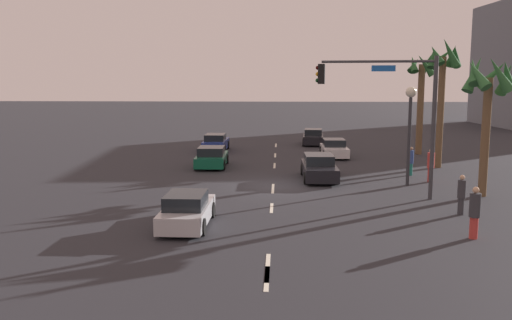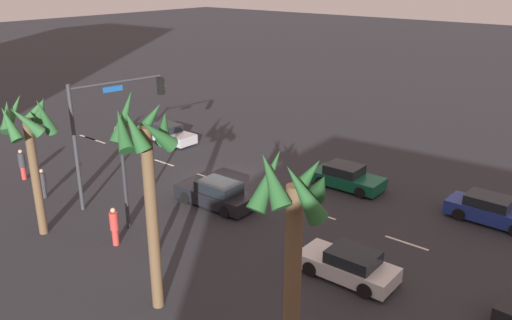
{
  "view_description": "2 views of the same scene",
  "coord_description": "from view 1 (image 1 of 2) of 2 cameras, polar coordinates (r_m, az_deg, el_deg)",
  "views": [
    {
      "loc": [
        29.07,
        0.35,
        5.68
      ],
      "look_at": [
        -0.83,
        -0.96,
        1.25
      ],
      "focal_mm": 38.61,
      "sensor_mm": 36.0,
      "label": 1
    },
    {
      "loc": [
        -20.16,
        21.27,
        12.04
      ],
      "look_at": [
        -1.41,
        -1.46,
        1.33
      ],
      "focal_mm": 37.0,
      "sensor_mm": 36.0,
      "label": 2
    }
  ],
  "objects": [
    {
      "name": "ground_plane",
      "position": [
        29.62,
        1.79,
        -2.64
      ],
      "size": [
        220.0,
        220.0,
        0.0
      ],
      "primitive_type": "plane",
      "color": "#28282D"
    },
    {
      "name": "lane_stripe_0",
      "position": [
        47.41,
        2.07,
        1.53
      ],
      "size": [
        2.55,
        0.14,
        0.01
      ],
      "primitive_type": "cube",
      "color": "silver",
      "rests_on": "ground_plane"
    },
    {
      "name": "lane_stripe_1",
      "position": [
        41.19,
        2.0,
        0.49
      ],
      "size": [
        2.14,
        0.14,
        0.01
      ],
      "primitive_type": "cube",
      "color": "silver",
      "rests_on": "ground_plane"
    },
    {
      "name": "lane_stripe_2",
      "position": [
        36.3,
        1.93,
        -0.58
      ],
      "size": [
        2.21,
        0.14,
        0.01
      ],
      "primitive_type": "cube",
      "color": "silver",
      "rests_on": "ground_plane"
    },
    {
      "name": "lane_stripe_3",
      "position": [
        28.75,
        1.77,
        -2.97
      ],
      "size": [
        2.49,
        0.14,
        0.01
      ],
      "primitive_type": "cube",
      "color": "silver",
      "rests_on": "ground_plane"
    },
    {
      "name": "lane_stripe_4",
      "position": [
        24.47,
        1.63,
        -4.99
      ],
      "size": [
        1.85,
        0.14,
        0.01
      ],
      "primitive_type": "cube",
      "color": "silver",
      "rests_on": "ground_plane"
    },
    {
      "name": "lane_stripe_5",
      "position": [
        17.01,
        1.21,
        -11.06
      ],
      "size": [
        2.59,
        0.14,
        0.01
      ],
      "primitive_type": "cube",
      "color": "silver",
      "rests_on": "ground_plane"
    },
    {
      "name": "lane_stripe_6",
      "position": [
        16.15,
        1.13,
        -12.15
      ],
      "size": [
        2.03,
        0.14,
        0.01
      ],
      "primitive_type": "cube",
      "color": "silver",
      "rests_on": "ground_plane"
    },
    {
      "name": "car_0",
      "position": [
        21.57,
        -7.16,
        -5.22
      ],
      "size": [
        4.29,
        1.81,
        1.34
      ],
      "color": "#B7B7BC",
      "rests_on": "ground_plane"
    },
    {
      "name": "car_1",
      "position": [
        35.81,
        -4.62,
        0.26
      ],
      "size": [
        4.21,
        2.03,
        1.34
      ],
      "color": "#0F5138",
      "rests_on": "ground_plane"
    },
    {
      "name": "car_2",
      "position": [
        40.68,
        8.09,
        1.16
      ],
      "size": [
        4.11,
        1.92,
        1.3
      ],
      "color": "silver",
      "rests_on": "ground_plane"
    },
    {
      "name": "car_3",
      "position": [
        43.7,
        -4.2,
        1.76
      ],
      "size": [
        4.42,
        1.87,
        1.37
      ],
      "color": "navy",
      "rests_on": "ground_plane"
    },
    {
      "name": "car_4",
      "position": [
        31.53,
        6.55,
        -0.82
      ],
      "size": [
        4.62,
        1.99,
        1.41
      ],
      "color": "black",
      "rests_on": "ground_plane"
    },
    {
      "name": "car_5",
      "position": [
        48.13,
        5.94,
        2.34
      ],
      "size": [
        4.05,
        1.97,
        1.35
      ],
      "color": "black",
      "rests_on": "ground_plane"
    },
    {
      "name": "traffic_signal",
      "position": [
        26.77,
        14.14,
        5.8
      ],
      "size": [
        1.03,
        5.57,
        6.73
      ],
      "color": "#38383D",
      "rests_on": "ground_plane"
    },
    {
      "name": "streetlamp",
      "position": [
        30.32,
        15.67,
        4.48
      ],
      "size": [
        0.56,
        0.56,
        5.27
      ],
      "color": "#2D2D33",
      "rests_on": "ground_plane"
    },
    {
      "name": "pedestrian_0",
      "position": [
        24.66,
        20.52,
        -3.3
      ],
      "size": [
        0.47,
        0.47,
        1.71
      ],
      "color": "#333338",
      "rests_on": "ground_plane"
    },
    {
      "name": "pedestrian_1",
      "position": [
        33.8,
        15.75,
        -0.02
      ],
      "size": [
        0.42,
        0.42,
        1.7
      ],
      "color": "#1E7266",
      "rests_on": "ground_plane"
    },
    {
      "name": "pedestrian_2",
      "position": [
        21.17,
        21.71,
        -4.98
      ],
      "size": [
        0.51,
        0.51,
        1.89
      ],
      "color": "#BF3833",
      "rests_on": "ground_plane"
    },
    {
      "name": "pedestrian_3",
      "position": [
        31.92,
        17.66,
        -0.46
      ],
      "size": [
        0.5,
        0.5,
        1.87
      ],
      "color": "#BF3833",
      "rests_on": "ground_plane"
    },
    {
      "name": "palm_tree_0",
      "position": [
        43.27,
        16.82,
        7.75
      ],
      "size": [
        2.46,
        2.36,
        7.79
      ],
      "color": "brown",
      "rests_on": "ground_plane"
    },
    {
      "name": "palm_tree_1",
      "position": [
        36.98,
        18.88,
        8.4
      ],
      "size": [
        2.42,
        2.38,
        8.23
      ],
      "color": "brown",
      "rests_on": "ground_plane"
    },
    {
      "name": "palm_tree_2",
      "position": [
        28.57,
        22.99,
        6.86
      ],
      "size": [
        2.65,
        2.58,
        6.86
      ],
      "color": "brown",
      "rests_on": "ground_plane"
    }
  ]
}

